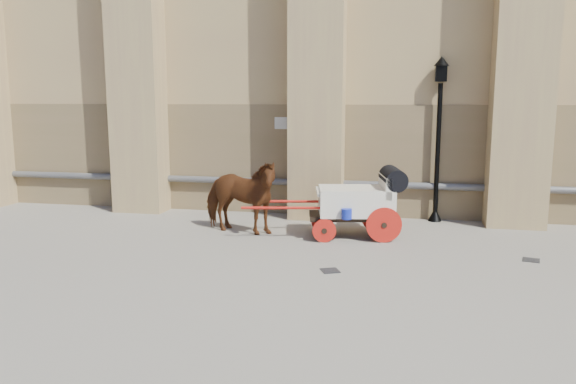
# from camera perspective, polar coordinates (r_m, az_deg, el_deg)

# --- Properties ---
(ground) EXTENTS (90.00, 90.00, 0.00)m
(ground) POSITION_cam_1_polar(r_m,az_deg,el_deg) (11.51, 5.18, -6.51)
(ground) COLOR #6D665B
(ground) RESTS_ON ground
(horse) EXTENTS (2.26, 1.43, 1.77)m
(horse) POSITION_cam_1_polar(r_m,az_deg,el_deg) (13.24, -4.93, -0.45)
(horse) COLOR brown
(horse) RESTS_ON ground
(carriage) EXTENTS (3.80, 1.65, 1.61)m
(carriage) POSITION_cam_1_polar(r_m,az_deg,el_deg) (12.98, 7.45, -0.77)
(carriage) COLOR black
(carriage) RESTS_ON ground
(street_lamp) EXTENTS (0.39, 0.39, 4.20)m
(street_lamp) POSITION_cam_1_polar(r_m,az_deg,el_deg) (14.86, 15.04, 5.63)
(street_lamp) COLOR black
(street_lamp) RESTS_ON ground
(drain_grate_near) EXTENTS (0.42, 0.42, 0.01)m
(drain_grate_near) POSITION_cam_1_polar(r_m,az_deg,el_deg) (10.54, 4.30, -7.97)
(drain_grate_near) COLOR black
(drain_grate_near) RESTS_ON ground
(drain_grate_far) EXTENTS (0.39, 0.39, 0.01)m
(drain_grate_far) POSITION_cam_1_polar(r_m,az_deg,el_deg) (12.17, 23.47, -6.36)
(drain_grate_far) COLOR black
(drain_grate_far) RESTS_ON ground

